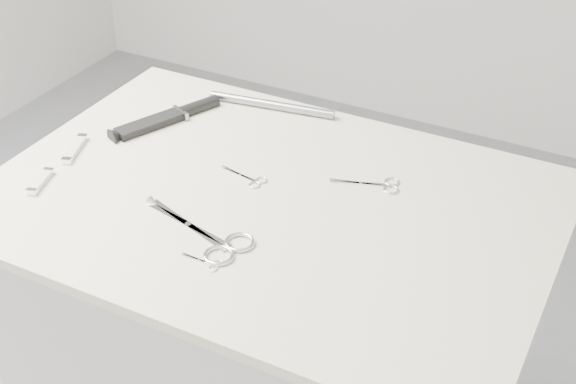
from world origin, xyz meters
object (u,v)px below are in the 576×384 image
at_px(tiny_scissors, 206,263).
at_px(large_shears, 214,240).
at_px(embroidery_scissors_a, 378,185).
at_px(plinth, 272,381).
at_px(pocket_knife_b, 41,181).
at_px(sheathed_knife, 172,116).
at_px(pocket_knife_a, 75,148).
at_px(embroidery_scissors_b, 249,179).
at_px(metal_rail, 271,105).

bearing_deg(tiny_scissors, large_shears, 110.38).
relative_size(large_shears, embroidery_scissors_a, 1.81).
distance_m(plinth, embroidery_scissors_a, 0.51).
height_order(large_shears, tiny_scissors, large_shears).
distance_m(embroidery_scissors_a, pocket_knife_b, 0.61).
xyz_separation_m(embroidery_scissors_a, sheathed_knife, (-0.47, 0.03, 0.01)).
relative_size(embroidery_scissors_a, pocket_knife_a, 1.23).
relative_size(plinth, pocket_knife_b, 11.14).
distance_m(plinth, pocket_knife_b, 0.63).
bearing_deg(sheathed_knife, large_shears, -112.53).
relative_size(embroidery_scissors_a, tiny_scissors, 1.80).
relative_size(embroidery_scissors_b, pocket_knife_b, 1.21).
xyz_separation_m(sheathed_knife, pocket_knife_a, (-0.10, -0.19, -0.00)).
bearing_deg(tiny_scissors, sheathed_knife, 131.50).
bearing_deg(pocket_knife_a, plinth, -105.27).
bearing_deg(embroidery_scissors_b, pocket_knife_b, -139.77).
bearing_deg(metal_rail, pocket_knife_b, -117.77).
relative_size(plinth, pocket_knife_a, 8.80).
xyz_separation_m(plinth, pocket_knife_b, (-0.39, -0.15, 0.48)).
xyz_separation_m(plinth, large_shears, (-0.02, -0.15, 0.47)).
bearing_deg(sheathed_knife, pocket_knife_b, -169.66).
bearing_deg(sheathed_knife, tiny_scissors, -115.29).
bearing_deg(pocket_knife_a, pocket_knife_b, 169.72).
bearing_deg(metal_rail, tiny_scissors, -72.91).
bearing_deg(sheathed_knife, plinth, -92.93).
xyz_separation_m(pocket_knife_a, metal_rail, (0.26, 0.33, 0.00)).
bearing_deg(embroidery_scissors_a, metal_rail, 133.42).
bearing_deg(plinth, metal_rail, 117.50).
relative_size(plinth, embroidery_scissors_b, 9.23).
height_order(plinth, tiny_scissors, tiny_scissors).
bearing_deg(embroidery_scissors_b, metal_rail, 120.54).
xyz_separation_m(large_shears, pocket_knife_a, (-0.39, 0.12, 0.00)).
bearing_deg(embroidery_scissors_b, pocket_knife_a, -158.30).
bearing_deg(pocket_knife_b, sheathed_knife, -29.97).
bearing_deg(large_shears, embroidery_scissors_a, 72.94).
relative_size(sheathed_knife, pocket_knife_a, 2.25).
distance_m(embroidery_scissors_a, embroidery_scissors_b, 0.24).
bearing_deg(plinth, embroidery_scissors_b, 148.94).
relative_size(embroidery_scissors_b, sheathed_knife, 0.42).
bearing_deg(tiny_scissors, pocket_knife_b, 172.90).
relative_size(embroidery_scissors_a, pocket_knife_b, 1.56).
relative_size(embroidery_scissors_b, tiny_scissors, 1.39).
height_order(pocket_knife_a, metal_rail, metal_rail).
xyz_separation_m(sheathed_knife, metal_rail, (0.16, 0.14, 0.00)).
relative_size(large_shears, tiny_scissors, 3.25).
distance_m(embroidery_scissors_b, metal_rail, 0.28).
relative_size(plinth, metal_rail, 3.25).
distance_m(plinth, large_shears, 0.50).
distance_m(plinth, pocket_knife_a, 0.63).
bearing_deg(pocket_knife_a, sheathed_knife, -46.35).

